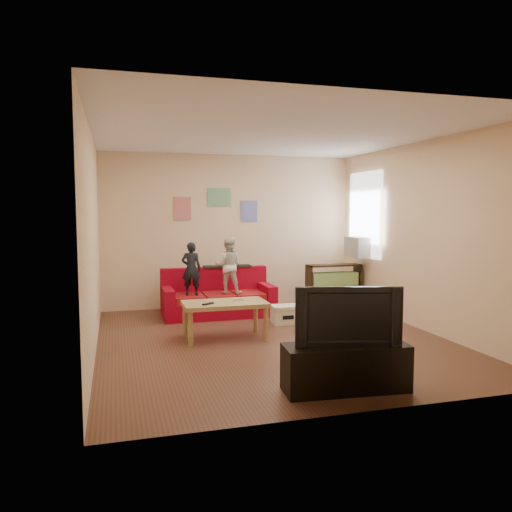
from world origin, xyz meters
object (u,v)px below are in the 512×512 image
object	(u,v)px
sofa	(218,299)
file_box	(285,314)
tv_stand	(346,368)
television	(347,315)
coffee_table	(225,307)
child_b	(228,266)
bookshelf	(333,288)
child_a	(191,269)

from	to	relation	value
sofa	file_box	bearing A→B (deg)	-46.11
tv_stand	television	size ratio (longest dim) A/B	1.20
coffee_table	file_box	size ratio (longest dim) A/B	2.72
coffee_table	sofa	bearing A→B (deg)	82.24
file_box	television	world-z (taller)	television
child_b	bookshelf	distance (m)	2.02
child_b	television	size ratio (longest dim) A/B	0.92
child_b	tv_stand	world-z (taller)	child_b
child_a	child_b	world-z (taller)	child_b
child_a	child_b	size ratio (longest dim) A/B	0.93
child_a	tv_stand	size ratio (longest dim) A/B	0.71
child_a	bookshelf	world-z (taller)	child_a
child_a	file_box	distance (m)	1.64
child_b	coffee_table	size ratio (longest dim) A/B	0.82
television	coffee_table	bearing A→B (deg)	122.36
bookshelf	television	bearing A→B (deg)	-112.98
coffee_table	television	bearing A→B (deg)	-72.47
child_b	coffee_table	distance (m)	1.45
child_b	television	xyz separation A→B (m)	(0.35, -3.56, -0.10)
sofa	coffee_table	bearing A→B (deg)	-97.76
child_b	tv_stand	xyz separation A→B (m)	(0.35, -3.56, -0.61)
coffee_table	tv_stand	xyz separation A→B (m)	(0.70, -2.21, -0.20)
bookshelf	tv_stand	xyz separation A→B (m)	(-1.60, -3.77, -0.12)
child_a	file_box	bearing A→B (deg)	164.12
sofa	file_box	size ratio (longest dim) A/B	4.39
tv_stand	file_box	bearing A→B (deg)	87.58
sofa	child_a	xyz separation A→B (m)	(-0.45, -0.16, 0.53)
child_a	bookshelf	bearing A→B (deg)	-161.90
child_b	tv_stand	bearing A→B (deg)	113.14
child_a	sofa	bearing A→B (deg)	-147.02
coffee_table	bookshelf	world-z (taller)	bookshelf
child_b	television	world-z (taller)	child_b
child_b	coffee_table	xyz separation A→B (m)	(-0.35, -1.35, -0.40)
sofa	tv_stand	xyz separation A→B (m)	(0.49, -3.72, -0.04)
bookshelf	tv_stand	distance (m)	4.10
coffee_table	tv_stand	distance (m)	2.33
child_a	tv_stand	world-z (taller)	child_a
child_b	television	distance (m)	3.58
sofa	tv_stand	size ratio (longest dim) A/B	1.50
sofa	television	xyz separation A→B (m)	(0.49, -3.72, 0.47)
child_a	tv_stand	bearing A→B (deg)	118.19
coffee_table	tv_stand	bearing A→B (deg)	-72.47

